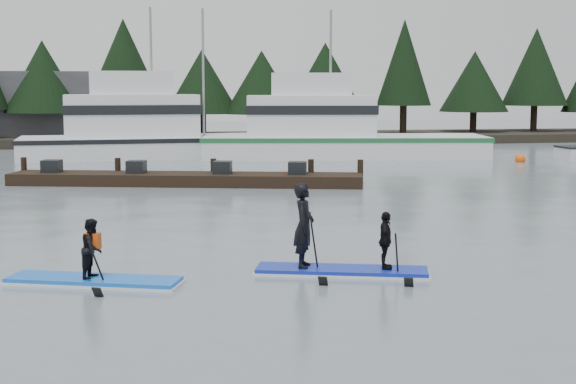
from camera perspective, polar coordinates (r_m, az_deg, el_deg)
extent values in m
plane|color=gray|center=(15.86, 3.68, -6.70)|extent=(160.00, 160.00, 0.00)
cube|color=#2D281E|center=(57.19, -6.10, 3.78)|extent=(70.00, 8.00, 0.60)
cube|color=#4C4C51|center=(59.89, -19.81, 5.65)|extent=(18.00, 6.00, 5.00)
cube|color=white|center=(46.01, -8.56, 2.63)|extent=(16.38, 5.51, 2.15)
cube|color=white|center=(45.76, -11.04, 5.36)|extent=(7.45, 3.69, 2.33)
cylinder|color=gray|center=(45.81, -9.69, 8.39)|extent=(0.14, 0.14, 7.13)
cube|color=white|center=(45.24, 3.99, 2.62)|extent=(16.14, 6.74, 2.24)
cube|color=white|center=(44.98, 1.62, 5.46)|extent=(7.44, 4.23, 2.24)
cylinder|color=gray|center=(45.03, 3.04, 8.44)|extent=(0.14, 0.14, 6.92)
cube|color=black|center=(32.42, -7.30, 0.91)|extent=(14.19, 5.28, 0.47)
sphere|color=#F3540C|center=(36.75, -10.79, 1.23)|extent=(0.61, 0.61, 0.61)
sphere|color=#F3540C|center=(43.99, 16.19, 2.06)|extent=(0.55, 0.55, 0.55)
sphere|color=#F3540C|center=(34.16, -0.06, 0.90)|extent=(0.51, 0.51, 0.51)
cube|color=blue|center=(16.47, -13.65, -6.14)|extent=(3.54, 1.92, 0.13)
imported|color=black|center=(16.33, -13.72, -3.90)|extent=(0.61, 0.69, 1.18)
cube|color=#DA4C12|center=(16.30, -13.74, -3.41)|extent=(0.35, 0.29, 0.32)
cylinder|color=black|center=(16.13, -13.16, -5.71)|extent=(0.43, 0.79, 1.47)
cube|color=#1228AC|center=(16.89, 3.84, -5.61)|extent=(3.66, 1.81, 0.13)
imported|color=black|center=(16.76, 1.14, -2.39)|extent=(0.59, 0.74, 1.77)
cylinder|color=black|center=(16.61, 1.92, -4.01)|extent=(0.44, 0.91, 1.67)
imported|color=black|center=(16.74, 6.95, -3.44)|extent=(0.48, 0.76, 1.20)
cylinder|color=black|center=(16.62, 7.79, -5.17)|extent=(0.39, 0.81, 1.47)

